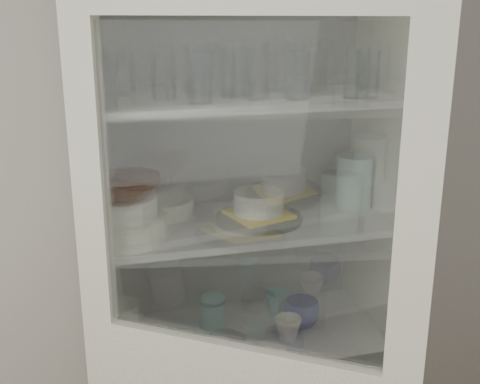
{
  "coord_description": "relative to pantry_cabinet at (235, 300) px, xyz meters",
  "views": [
    {
      "loc": [
        -0.27,
        -0.51,
        1.91
      ],
      "look_at": [
        0.2,
        1.27,
        1.35
      ],
      "focal_mm": 45.0,
      "sensor_mm": 36.0,
      "label": 1
    }
  ],
  "objects": [
    {
      "name": "wall_back",
      "position": [
        -0.2,
        0.16,
        0.36
      ],
      "size": [
        3.6,
        0.02,
        2.6
      ],
      "primitive_type": "cube",
      "color": "#B6B4AE",
      "rests_on": "ground"
    },
    {
      "name": "pantry_cabinet",
      "position": [
        0.0,
        0.0,
        0.0
      ],
      "size": [
        1.0,
        0.45,
        2.1
      ],
      "color": "beige",
      "rests_on": "floor"
    },
    {
      "name": "tumbler_0",
      "position": [
        -0.41,
        -0.23,
        0.79
      ],
      "size": [
        0.08,
        0.08,
        0.13
      ],
      "primitive_type": "cylinder",
      "rotation": [
        0.0,
        0.0,
        -0.15
      ],
      "color": "silver",
      "rests_on": "shelf_glass"
    },
    {
      "name": "tumbler_1",
      "position": [
        -0.15,
        -0.19,
        0.79
      ],
      "size": [
        0.08,
        0.08,
        0.13
      ],
      "primitive_type": "cylinder",
      "rotation": [
        0.0,
        0.0,
        0.23
      ],
      "color": "silver",
      "rests_on": "shelf_glass"
    },
    {
      "name": "tumbler_2",
      "position": [
        0.03,
        -0.17,
        0.79
      ],
      "size": [
        0.08,
        0.08,
        0.13
      ],
      "primitive_type": "cylinder",
      "rotation": [
        0.0,
        0.0,
        -0.26
      ],
      "color": "silver",
      "rests_on": "shelf_glass"
    },
    {
      "name": "tumbler_3",
      "position": [
        0.14,
        -0.19,
        0.79
      ],
      "size": [
        0.08,
        0.08,
        0.14
      ],
      "primitive_type": "cylinder",
      "rotation": [
        0.0,
        0.0,
        0.27
      ],
      "color": "silver",
      "rests_on": "shelf_glass"
    },
    {
      "name": "tumbler_4",
      "position": [
        0.13,
        -0.19,
        0.79
      ],
      "size": [
        0.09,
        0.09,
        0.13
      ],
      "primitive_type": "cylinder",
      "rotation": [
        0.0,
        0.0,
        -0.37
      ],
      "color": "silver",
      "rests_on": "shelf_glass"
    },
    {
      "name": "tumbler_5",
      "position": [
        0.35,
        -0.2,
        0.79
      ],
      "size": [
        0.07,
        0.07,
        0.14
      ],
      "primitive_type": "cylinder",
      "rotation": [
        0.0,
        0.0,
        0.02
      ],
      "color": "silver",
      "rests_on": "shelf_glass"
    },
    {
      "name": "tumbler_6",
      "position": [
        0.32,
        -0.2,
        0.79
      ],
      "size": [
        0.09,
        0.09,
        0.15
      ],
      "primitive_type": "cylinder",
      "rotation": [
        0.0,
        0.0,
        0.37
      ],
      "color": "silver",
      "rests_on": "shelf_glass"
    },
    {
      "name": "tumbler_7",
      "position": [
        -0.23,
        -0.08,
        0.79
      ],
      "size": [
        0.07,
        0.07,
        0.14
      ],
      "primitive_type": "cylinder",
      "rotation": [
        0.0,
        0.0,
        -0.06
      ],
      "color": "silver",
      "rests_on": "shelf_glass"
    },
    {
      "name": "tumbler_8",
      "position": [
        -0.13,
        -0.07,
        0.8
      ],
      "size": [
        0.1,
        0.1,
        0.15
      ],
      "primitive_type": "cylinder",
      "rotation": [
        0.0,
        0.0,
        -0.32
      ],
      "color": "silver",
      "rests_on": "shelf_glass"
    },
    {
      "name": "tumbler_9",
      "position": [
        -0.03,
        -0.09,
        0.8
      ],
      "size": [
        0.1,
        0.1,
        0.16
      ],
      "primitive_type": "cylinder",
      "rotation": [
        0.0,
        0.0,
        -0.42
      ],
      "color": "silver",
      "rests_on": "shelf_glass"
    },
    {
      "name": "tumbler_10",
      "position": [
        0.01,
        -0.05,
        0.8
      ],
      "size": [
        0.08,
        0.08,
        0.15
      ],
      "primitive_type": "cylinder",
      "rotation": [
        0.0,
        0.0,
        -0.12
      ],
      "color": "silver",
      "rests_on": "shelf_glass"
    },
    {
      "name": "goblet_0",
      "position": [
        -0.37,
        0.02,
        0.81
      ],
      "size": [
        0.08,
        0.08,
        0.18
      ],
      "primitive_type": null,
      "color": "silver",
      "rests_on": "shelf_glass"
    },
    {
      "name": "goblet_1",
      "position": [
        -0.05,
        0.03,
        0.8
      ],
      "size": [
        0.07,
        0.07,
        0.16
      ],
      "primitive_type": null,
      "color": "silver",
      "rests_on": "shelf_glass"
    },
    {
      "name": "goblet_2",
      "position": [
        0.14,
        0.03,
        0.82
      ],
      "size": [
        0.08,
        0.08,
        0.19
      ],
      "primitive_type": null,
      "color": "silver",
      "rests_on": "shelf_glass"
    },
    {
      "name": "goblet_3",
      "position": [
        0.24,
        0.04,
        0.8
      ],
      "size": [
        0.07,
        0.07,
        0.16
      ],
      "primitive_type": null,
      "color": "silver",
      "rests_on": "shelf_glass"
    },
    {
      "name": "plate_stack_front",
      "position": [
        -0.38,
        -0.15,
        0.36
      ],
      "size": [
        0.26,
        0.26,
        0.07
      ],
      "primitive_type": "cylinder",
      "color": "silver",
      "rests_on": "shelf_plates"
    },
    {
      "name": "plate_stack_back",
      "position": [
        -0.24,
        0.05,
        0.35
      ],
      "size": [
        0.22,
        0.22,
        0.06
      ],
      "primitive_type": "cylinder",
      "color": "silver",
      "rests_on": "shelf_plates"
    },
    {
      "name": "cream_bowl",
      "position": [
        -0.38,
        -0.15,
        0.42
      ],
      "size": [
        0.25,
        0.25,
        0.06
      ],
      "primitive_type": "cylinder",
      "rotation": [
        0.0,
        0.0,
        -0.26
      ],
      "color": "silver",
      "rests_on": "plate_stack_front"
    },
    {
      "name": "terracotta_bowl",
      "position": [
        -0.38,
        -0.15,
        0.48
      ],
      "size": [
        0.26,
        0.26,
        0.06
      ],
      "primitive_type": "imported",
      "rotation": [
        0.0,
        0.0,
        -0.13
      ],
      "color": "#48200F",
      "rests_on": "cream_bowl"
    },
    {
      "name": "glass_platter",
      "position": [
        0.05,
        -0.09,
        0.33
      ],
      "size": [
        0.36,
        0.36,
        0.02
      ],
      "primitive_type": "cylinder",
      "rotation": [
        0.0,
        0.0,
        -0.32
      ],
      "color": "silver",
      "rests_on": "shelf_plates"
    },
    {
      "name": "yellow_trivet",
      "position": [
        0.05,
        -0.09,
        0.34
      ],
      "size": [
        0.22,
        0.22,
        0.01
      ],
      "primitive_type": "cube",
      "rotation": [
        0.0,
        0.0,
        0.27
      ],
      "color": "yellow",
      "rests_on": "glass_platter"
    },
    {
      "name": "white_ramekin",
      "position": [
        0.05,
        -0.09,
        0.38
      ],
      "size": [
        0.2,
        0.2,
        0.07
      ],
      "primitive_type": "cylinder",
      "rotation": [
        0.0,
        0.0,
        0.25
      ],
      "color": "silver",
      "rests_on": "yellow_trivet"
    },
    {
      "name": "grey_bowl_stack",
      "position": [
        0.41,
        -0.04,
        0.41
      ],
      "size": [
        0.12,
        0.12,
        0.18
      ],
      "primitive_type": "cylinder",
      "color": "#A7BEBA",
      "rests_on": "shelf_plates"
    },
    {
      "name": "mug_blue",
      "position": [
        0.21,
        -0.1,
        -0.03
      ],
      "size": [
        0.15,
        0.15,
        0.1
      ],
      "primitive_type": "imported",
      "rotation": [
        0.0,
        0.0,
        0.27
      ],
      "color": "navy",
      "rests_on": "shelf_mugs"
    },
    {
      "name": "mug_teal",
      "position": [
        0.16,
        0.0,
        -0.04
      ],
      "size": [
        0.11,
        0.11,
        0.09
      ],
      "primitive_type": "imported",
      "rotation": [
        0.0,
        0.0,
        -0.21
      ],
      "color": "#237273",
      "rests_on": "shelf_mugs"
    },
    {
      "name": "mug_white",
      "position": [
        0.13,
        -0.17,
        -0.04
      ],
      "size": [
        0.1,
        0.1,
        0.08
      ],
      "primitive_type": "imported",
      "rotation": [
        0.0,
        0.0,
        0.12
      ],
      "color": "silver",
      "rests_on": "shelf_mugs"
    },
    {
      "name": "teal_jar",
      "position": [
        -0.09,
        -0.02,
        -0.03
      ],
      "size": [
        0.09,
        0.09,
        0.11
      ],
      "color": "#237273",
      "rests_on": "shelf_mugs"
    },
    {
      "name": "measuring_cups",
      "position": [
        -0.08,
        -0.17,
        -0.06
      ],
      "size": [
        0.1,
        0.1,
        0.04
      ],
      "primitive_type": "cylinder",
      "color": "#A5A6B9",
      "rests_on": "shelf_mugs"
    },
    {
      "name": "white_canister",
      "position": [
        -0.4,
        -0.05,
        -0.01
      ],
      "size": [
        0.13,
        0.13,
        0.14
      ],
      "primitive_type": "cylinder",
      "rotation": [
        0.0,
        0.0,
        -0.04
      ],
      "color": "silver",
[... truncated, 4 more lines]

